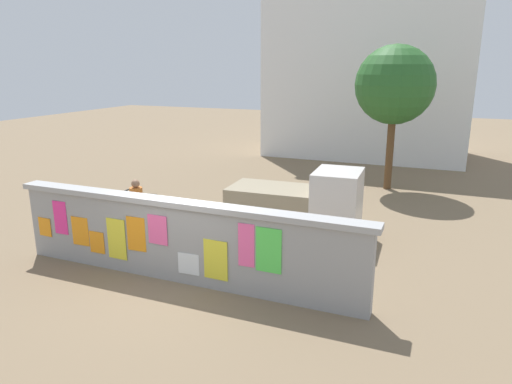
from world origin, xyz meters
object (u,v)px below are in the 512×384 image
Objects in this scene: auto_rickshaw_truck at (301,202)px; tree_roadside at (395,85)px; bicycle_near at (164,239)px; person_walking at (137,203)px; motorcycle at (143,205)px.

tree_roadside is at bearing 74.75° from auto_rickshaw_truck.
person_walking is at bearing 152.02° from bicycle_near.
tree_roadside reaches higher than person_walking.
auto_rickshaw_truck is 2.26× the size of person_walking.
tree_roadside is at bearing 63.27° from bicycle_near.
bicycle_near is at bearing -135.46° from auto_rickshaw_truck.
motorcycle is at bearing -171.27° from auto_rickshaw_truck.
tree_roadside is (5.57, 7.93, 2.85)m from person_walking.
auto_rickshaw_truck is 2.16× the size of bicycle_near.
person_walking is at bearing -153.08° from auto_rickshaw_truck.
bicycle_near is (-2.71, -2.67, -0.54)m from auto_rickshaw_truck.
motorcycle is 1.59m from person_walking.
person_walking is (0.77, -1.28, 0.52)m from motorcycle.
person_walking reaches higher than motorcycle.
tree_roadside reaches higher than motorcycle.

